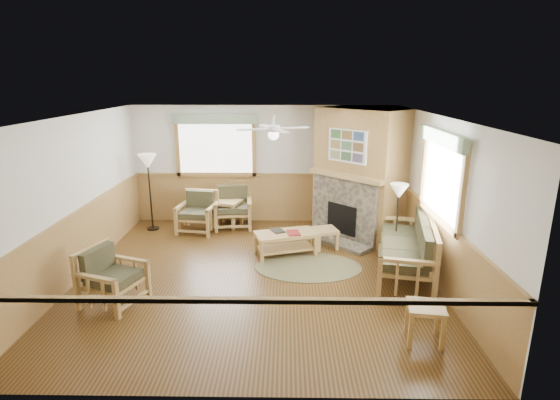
{
  "coord_description": "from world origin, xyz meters",
  "views": [
    {
      "loc": [
        0.51,
        -6.91,
        3.28
      ],
      "look_at": [
        0.4,
        0.7,
        1.15
      ],
      "focal_mm": 28.0,
      "sensor_mm": 36.0,
      "label": 1
    }
  ],
  "objects_px": {
    "armchair_left": "(113,277)",
    "floor_lamp_left": "(150,192)",
    "end_table_sofa": "(425,324)",
    "sofa": "(405,246)",
    "armchair_back_left": "(197,212)",
    "coffee_table": "(286,244)",
    "floor_lamp_right": "(397,222)",
    "footstool": "(325,238)",
    "armchair_back_right": "(233,207)",
    "end_table_chairs": "(228,214)"
  },
  "relations": [
    {
      "from": "sofa",
      "to": "armchair_back_right",
      "type": "height_order",
      "value": "sofa"
    },
    {
      "from": "end_table_chairs",
      "to": "floor_lamp_left",
      "type": "xyz_separation_m",
      "value": [
        -1.68,
        -0.21,
        0.55
      ]
    },
    {
      "from": "coffee_table",
      "to": "floor_lamp_left",
      "type": "relative_size",
      "value": 0.66
    },
    {
      "from": "armchair_back_right",
      "to": "coffee_table",
      "type": "xyz_separation_m",
      "value": [
        1.19,
        -1.66,
        -0.23
      ]
    },
    {
      "from": "armchair_back_right",
      "to": "end_table_sofa",
      "type": "distance_m",
      "value": 5.39
    },
    {
      "from": "floor_lamp_left",
      "to": "armchair_back_left",
      "type": "bearing_deg",
      "value": -6.68
    },
    {
      "from": "end_table_chairs",
      "to": "coffee_table",
      "type": "bearing_deg",
      "value": -51.63
    },
    {
      "from": "armchair_left",
      "to": "floor_lamp_right",
      "type": "xyz_separation_m",
      "value": [
        4.6,
        1.71,
        0.3
      ]
    },
    {
      "from": "end_table_chairs",
      "to": "end_table_sofa",
      "type": "relative_size",
      "value": 1.18
    },
    {
      "from": "floor_lamp_left",
      "to": "floor_lamp_right",
      "type": "xyz_separation_m",
      "value": [
        5.03,
        -1.64,
        -0.13
      ]
    },
    {
      "from": "armchair_back_right",
      "to": "coffee_table",
      "type": "relative_size",
      "value": 0.8
    },
    {
      "from": "armchair_back_left",
      "to": "end_table_chairs",
      "type": "height_order",
      "value": "armchair_back_left"
    },
    {
      "from": "armchair_back_left",
      "to": "footstool",
      "type": "bearing_deg",
      "value": -10.33
    },
    {
      "from": "sofa",
      "to": "floor_lamp_right",
      "type": "bearing_deg",
      "value": -166.86
    },
    {
      "from": "sofa",
      "to": "armchair_back_left",
      "type": "height_order",
      "value": "sofa"
    },
    {
      "from": "armchair_left",
      "to": "end_table_sofa",
      "type": "xyz_separation_m",
      "value": [
        4.36,
        -0.93,
        -0.17
      ]
    },
    {
      "from": "end_table_sofa",
      "to": "sofa",
      "type": "bearing_deg",
      "value": 82.81
    },
    {
      "from": "armchair_back_right",
      "to": "end_table_sofa",
      "type": "xyz_separation_m",
      "value": [
        2.98,
        -4.49,
        -0.2
      ]
    },
    {
      "from": "sofa",
      "to": "coffee_table",
      "type": "bearing_deg",
      "value": -98.84
    },
    {
      "from": "coffee_table",
      "to": "end_table_chairs",
      "type": "bearing_deg",
      "value": 111.2
    },
    {
      "from": "end_table_chairs",
      "to": "armchair_back_right",
      "type": "bearing_deg",
      "value": -0.64
    },
    {
      "from": "armchair_back_left",
      "to": "armchair_back_right",
      "type": "distance_m",
      "value": 0.83
    },
    {
      "from": "armchair_back_right",
      "to": "end_table_chairs",
      "type": "relative_size",
      "value": 1.5
    },
    {
      "from": "floor_lamp_right",
      "to": "footstool",
      "type": "bearing_deg",
      "value": 155.1
    },
    {
      "from": "armchair_back_left",
      "to": "footstool",
      "type": "xyz_separation_m",
      "value": [
        2.73,
        -0.93,
        -0.24
      ]
    },
    {
      "from": "armchair_left",
      "to": "floor_lamp_left",
      "type": "relative_size",
      "value": 0.5
    },
    {
      "from": "armchair_back_left",
      "to": "armchair_left",
      "type": "height_order",
      "value": "armchair_back_left"
    },
    {
      "from": "armchair_back_right",
      "to": "floor_lamp_left",
      "type": "xyz_separation_m",
      "value": [
        -1.8,
        -0.21,
        0.4
      ]
    },
    {
      "from": "coffee_table",
      "to": "end_table_chairs",
      "type": "relative_size",
      "value": 1.87
    },
    {
      "from": "floor_lamp_left",
      "to": "floor_lamp_right",
      "type": "relative_size",
      "value": 1.17
    },
    {
      "from": "armchair_back_left",
      "to": "end_table_sofa",
      "type": "relative_size",
      "value": 1.7
    },
    {
      "from": "coffee_table",
      "to": "armchair_back_right",
      "type": "bearing_deg",
      "value": 108.62
    },
    {
      "from": "armchair_left",
      "to": "coffee_table",
      "type": "relative_size",
      "value": 0.76
    },
    {
      "from": "armchair_back_left",
      "to": "end_table_sofa",
      "type": "height_order",
      "value": "armchair_back_left"
    },
    {
      "from": "sofa",
      "to": "floor_lamp_right",
      "type": "xyz_separation_m",
      "value": [
        -0.01,
        0.59,
        0.23
      ]
    },
    {
      "from": "end_table_sofa",
      "to": "footstool",
      "type": "relative_size",
      "value": 1.13
    },
    {
      "from": "armchair_left",
      "to": "armchair_back_right",
      "type": "bearing_deg",
      "value": -1.5
    },
    {
      "from": "armchair_back_left",
      "to": "sofa",
      "type": "bearing_deg",
      "value": -19.3
    },
    {
      "from": "sofa",
      "to": "coffee_table",
      "type": "distance_m",
      "value": 2.21
    },
    {
      "from": "armchair_back_left",
      "to": "floor_lamp_right",
      "type": "bearing_deg",
      "value": -12.3
    },
    {
      "from": "floor_lamp_right",
      "to": "floor_lamp_left",
      "type": "bearing_deg",
      "value": 161.98
    },
    {
      "from": "armchair_back_right",
      "to": "armchair_left",
      "type": "relative_size",
      "value": 1.05
    },
    {
      "from": "end_table_chairs",
      "to": "floor_lamp_right",
      "type": "relative_size",
      "value": 0.41
    },
    {
      "from": "armchair_back_right",
      "to": "end_table_chairs",
      "type": "bearing_deg",
      "value": 173.82
    },
    {
      "from": "floor_lamp_left",
      "to": "floor_lamp_right",
      "type": "distance_m",
      "value": 5.29
    },
    {
      "from": "end_table_chairs",
      "to": "floor_lamp_right",
      "type": "distance_m",
      "value": 3.85
    },
    {
      "from": "sofa",
      "to": "end_table_sofa",
      "type": "xyz_separation_m",
      "value": [
        -0.26,
        -2.05,
        -0.24
      ]
    },
    {
      "from": "armchair_back_left",
      "to": "coffee_table",
      "type": "xyz_separation_m",
      "value": [
        1.95,
        -1.32,
        -0.21
      ]
    },
    {
      "from": "armchair_back_left",
      "to": "armchair_left",
      "type": "relative_size",
      "value": 1.01
    },
    {
      "from": "armchair_back_left",
      "to": "floor_lamp_left",
      "type": "xyz_separation_m",
      "value": [
        -1.04,
        0.12,
        0.42
      ]
    }
  ]
}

